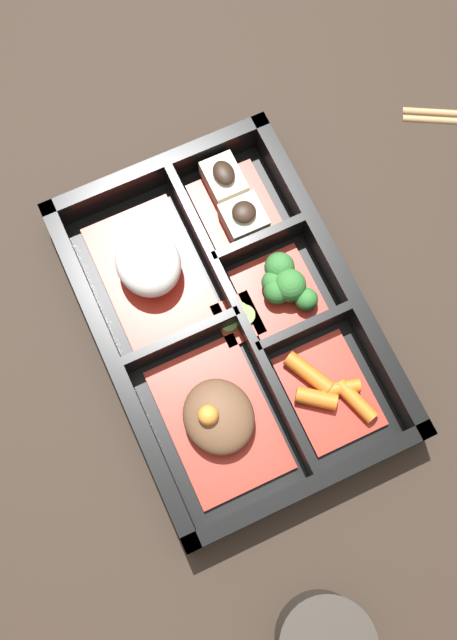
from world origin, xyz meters
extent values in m
plane|color=black|center=(0.00, 0.00, 0.00)|extent=(3.00, 3.00, 0.00)
cube|color=black|center=(0.00, 0.00, 0.01)|extent=(0.34, 0.23, 0.01)
cube|color=black|center=(0.00, -0.11, 0.02)|extent=(0.34, 0.01, 0.04)
cube|color=black|center=(0.00, 0.11, 0.02)|extent=(0.34, 0.01, 0.04)
cube|color=black|center=(-0.16, 0.00, 0.02)|extent=(0.01, 0.23, 0.04)
cube|color=black|center=(0.16, 0.00, 0.02)|extent=(0.01, 0.23, 0.04)
cube|color=black|center=(0.00, -0.01, 0.02)|extent=(0.31, 0.01, 0.04)
cube|color=black|center=(-0.04, -0.06, 0.02)|extent=(0.01, 0.09, 0.04)
cube|color=black|center=(0.06, -0.06, 0.02)|extent=(0.01, 0.09, 0.04)
cube|color=black|center=(0.00, 0.05, 0.02)|extent=(0.01, 0.11, 0.04)
cube|color=maroon|center=(-0.08, 0.04, 0.01)|extent=(0.13, 0.09, 0.01)
ellipsoid|color=brown|center=(-0.08, 0.04, 0.03)|extent=(0.07, 0.06, 0.03)
sphere|color=orange|center=(-0.07, 0.05, 0.05)|extent=(0.02, 0.02, 0.02)
cube|color=maroon|center=(0.08, 0.04, 0.01)|extent=(0.13, 0.09, 0.01)
ellipsoid|color=silver|center=(0.08, 0.04, 0.04)|extent=(0.07, 0.06, 0.04)
cube|color=maroon|center=(-0.10, -0.05, 0.01)|extent=(0.10, 0.07, 0.01)
cylinder|color=#D1661E|center=(-0.10, -0.06, 0.02)|extent=(0.02, 0.04, 0.01)
cylinder|color=#D1661E|center=(-0.11, -0.07, 0.02)|extent=(0.04, 0.03, 0.01)
cylinder|color=#D1661E|center=(-0.07, -0.04, 0.02)|extent=(0.05, 0.03, 0.01)
cylinder|color=#D1661E|center=(-0.10, -0.04, 0.02)|extent=(0.03, 0.04, 0.01)
cube|color=maroon|center=(0.01, -0.05, 0.01)|extent=(0.07, 0.07, 0.01)
sphere|color=#2D6B2D|center=(0.01, -0.05, 0.03)|extent=(0.02, 0.02, 0.02)
sphere|color=#2D6B2D|center=(0.03, -0.06, 0.03)|extent=(0.03, 0.03, 0.03)
sphere|color=#2D6B2D|center=(0.01, -0.06, 0.03)|extent=(0.03, 0.03, 0.03)
sphere|color=#2D6B2D|center=(0.01, -0.05, 0.03)|extent=(0.02, 0.02, 0.02)
sphere|color=#2D6B2D|center=(-0.01, -0.07, 0.03)|extent=(0.02, 0.02, 0.02)
cube|color=maroon|center=(0.10, -0.05, 0.01)|extent=(0.08, 0.07, 0.01)
cube|color=beige|center=(0.08, -0.05, 0.03)|extent=(0.04, 0.04, 0.02)
ellipsoid|color=black|center=(0.08, -0.05, 0.04)|extent=(0.02, 0.02, 0.01)
cube|color=beige|center=(0.13, -0.05, 0.03)|extent=(0.04, 0.03, 0.02)
ellipsoid|color=black|center=(0.13, -0.05, 0.04)|extent=(0.03, 0.02, 0.01)
cube|color=maroon|center=(0.00, -0.01, 0.01)|extent=(0.04, 0.04, 0.01)
cylinder|color=#75A84C|center=(0.01, -0.01, 0.02)|extent=(0.02, 0.02, 0.00)
cylinder|color=#75A84C|center=(0.00, 0.00, 0.02)|extent=(0.02, 0.02, 0.01)
cylinder|color=#75A84C|center=(0.00, -0.02, 0.02)|extent=(0.02, 0.02, 0.00)
camera|label=1|loc=(-0.17, 0.08, 0.67)|focal=42.00mm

